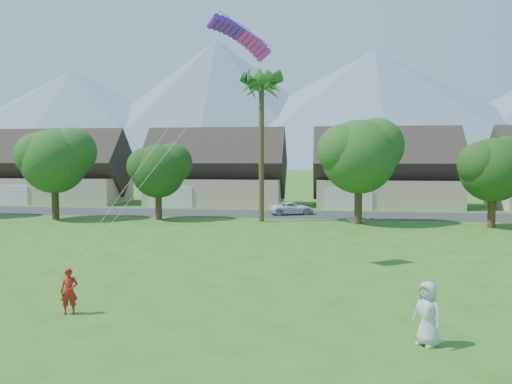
% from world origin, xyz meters
% --- Properties ---
extents(ground, '(500.00, 500.00, 0.00)m').
position_xyz_m(ground, '(0.00, 0.00, 0.00)').
color(ground, '#2D6019').
rests_on(ground, ground).
extents(street, '(90.00, 7.00, 0.01)m').
position_xyz_m(street, '(0.00, 34.00, 0.01)').
color(street, '#2D2D30').
rests_on(street, ground).
extents(kite_flyer, '(0.67, 0.54, 1.61)m').
position_xyz_m(kite_flyer, '(-5.57, 2.83, 0.80)').
color(kite_flyer, '#AD2313').
rests_on(kite_flyer, ground).
extents(watcher, '(1.05, 1.08, 1.87)m').
position_xyz_m(watcher, '(6.12, 1.49, 0.93)').
color(watcher, beige).
rests_on(watcher, ground).
extents(parked_car, '(4.67, 3.40, 1.18)m').
position_xyz_m(parked_car, '(0.23, 34.00, 0.59)').
color(parked_car, white).
rests_on(parked_car, ground).
extents(mountain_ridge, '(540.00, 240.00, 70.00)m').
position_xyz_m(mountain_ridge, '(10.40, 260.00, 29.07)').
color(mountain_ridge, slate).
rests_on(mountain_ridge, ground).
extents(houses_row, '(72.75, 8.19, 8.86)m').
position_xyz_m(houses_row, '(0.49, 42.99, 3.44)').
color(houses_row, beige).
rests_on(houses_row, ground).
extents(tree_row, '(62.27, 6.67, 8.45)m').
position_xyz_m(tree_row, '(-1.14, 27.92, 4.89)').
color(tree_row, '#47301C').
rests_on(tree_row, ground).
extents(fan_palm, '(3.00, 3.00, 13.80)m').
position_xyz_m(fan_palm, '(-2.00, 28.50, 11.80)').
color(fan_palm, '#4C3D26').
rests_on(fan_palm, ground).
extents(parafoil_kite, '(3.45, 1.61, 0.50)m').
position_xyz_m(parafoil_kite, '(-0.92, 11.33, 11.41)').
color(parafoil_kite, '#711BD0').
rests_on(parafoil_kite, ground).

